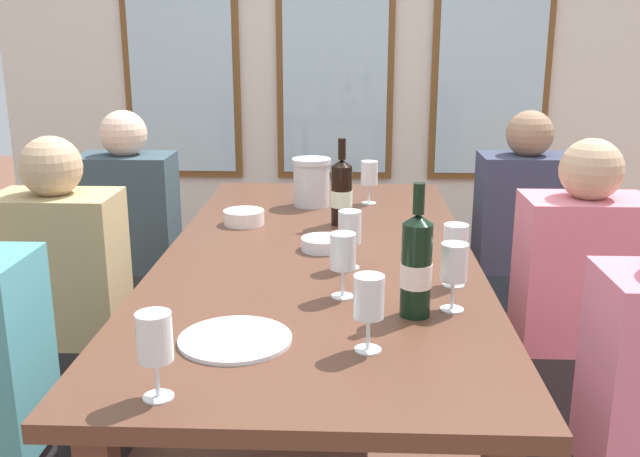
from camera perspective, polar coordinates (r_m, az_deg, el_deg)
ground_plane at (r=2.60m, az=-0.10°, el=-17.65°), size 12.00×12.00×0.00m
back_wall_with_windows at (r=4.55m, az=1.23°, el=15.83°), size 4.18×0.10×2.90m
dining_table at (r=2.30m, az=-0.10°, el=-3.62°), size 0.98×2.11×0.74m
white_plate_0 at (r=1.66m, az=-6.74°, el=-8.70°), size 0.26×0.26×0.01m
metal_pitcher at (r=2.87m, az=-0.68°, el=3.72°), size 0.16×0.16×0.19m
wine_bottle_0 at (r=2.58m, az=1.72°, el=2.90°), size 0.08×0.08×0.31m
wine_bottle_1 at (r=1.76m, az=7.64°, el=-2.91°), size 0.08×0.08×0.33m
tasting_bowl_0 at (r=2.62m, az=-6.04°, el=0.89°), size 0.15×0.15×0.05m
tasting_bowl_1 at (r=2.30m, az=0.22°, el=-1.22°), size 0.14×0.14×0.04m
wine_glass_0 at (r=2.90m, az=3.93°, el=4.32°), size 0.07×0.07×0.17m
wine_glass_1 at (r=1.81m, az=10.56°, el=-2.93°), size 0.07×0.07×0.17m
wine_glass_2 at (r=1.40m, az=-12.95°, el=-8.69°), size 0.07×0.07×0.17m
wine_glass_3 at (r=1.56m, az=3.88°, el=-5.56°), size 0.07×0.07×0.17m
wine_glass_4 at (r=2.10m, az=2.37°, el=-0.12°), size 0.07×0.07×0.17m
wine_glass_5 at (r=1.87m, az=1.82°, el=-2.09°), size 0.07×0.07×0.17m
wine_glass_6 at (r=1.99m, az=10.68°, el=-1.16°), size 0.07×0.07×0.17m
seated_person_0 at (r=2.49m, az=-19.47°, el=-6.50°), size 0.38×0.24×1.11m
seated_person_1 at (r=2.44m, az=19.60°, el=-6.93°), size 0.38×0.24×1.11m
seated_person_2 at (r=3.14m, az=-14.68°, el=-1.61°), size 0.38×0.24×1.11m
seated_person_3 at (r=3.15m, az=15.61°, el=-1.64°), size 0.38×0.24×1.11m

